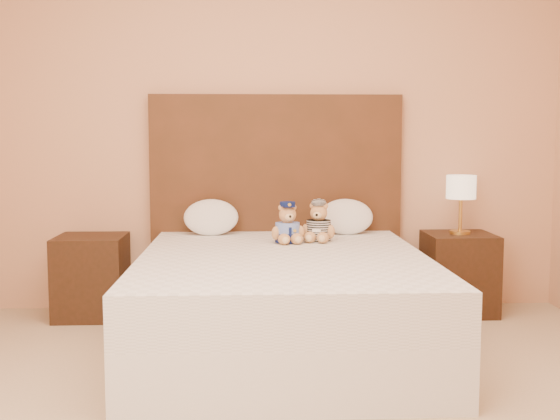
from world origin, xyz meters
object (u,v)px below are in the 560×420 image
object	(u,v)px
nightstand_right	(459,273)
lamp	(461,190)
nightstand_left	(92,276)
pillow_left	(211,215)
bed	(283,303)
teddy_police	(288,223)
teddy_prisoner	(319,222)
pillow_right	(346,215)

from	to	relation	value
nightstand_right	lamp	size ratio (longest dim) A/B	1.38
nightstand_left	nightstand_right	distance (m)	2.50
nightstand_left	lamp	bearing A→B (deg)	0.00
pillow_left	bed	bearing A→B (deg)	-61.69
lamp	teddy_police	size ratio (longest dim) A/B	1.57
lamp	teddy_prisoner	xyz separation A→B (m)	(-1.00, -0.31, -0.17)
nightstand_right	pillow_left	bearing A→B (deg)	178.99
bed	nightstand_left	xyz separation A→B (m)	(-1.25, 0.80, -0.00)
teddy_prisoner	pillow_right	bearing A→B (deg)	73.33
nightstand_left	pillow_right	bearing A→B (deg)	1.00
teddy_police	pillow_right	bearing A→B (deg)	31.63
nightstand_right	teddy_police	size ratio (longest dim) A/B	2.16
nightstand_left	pillow_left	xyz separation A→B (m)	(0.80, 0.03, 0.41)
bed	nightstand_right	distance (m)	1.48
lamp	teddy_police	bearing A→B (deg)	-163.17
lamp	pillow_right	size ratio (longest dim) A/B	1.09
bed	teddy_police	xyz separation A→B (m)	(0.05, 0.44, 0.40)
lamp	teddy_prisoner	world-z (taller)	lamp
pillow_right	nightstand_right	bearing A→B (deg)	-2.21
teddy_police	teddy_prisoner	distance (m)	0.21
lamp	pillow_right	world-z (taller)	lamp
teddy_police	pillow_right	xyz separation A→B (m)	(0.42, 0.39, 0.00)
teddy_prisoner	bed	bearing A→B (deg)	-100.28
lamp	teddy_prisoner	distance (m)	1.06
nightstand_left	pillow_right	world-z (taller)	pillow_right
teddy_police	pillow_left	size ratio (longest dim) A/B	0.69
bed	lamp	world-z (taller)	lamp
pillow_left	nightstand_right	bearing A→B (deg)	-1.01
bed	teddy_prisoner	size ratio (longest dim) A/B	7.97
bed	teddy_police	bearing A→B (deg)	83.62
nightstand_right	nightstand_left	bearing A→B (deg)	180.00
nightstand_left	teddy_prisoner	world-z (taller)	teddy_prisoner
nightstand_left	pillow_left	distance (m)	0.90
nightstand_right	teddy_police	bearing A→B (deg)	-163.17
teddy_prisoner	pillow_left	world-z (taller)	pillow_left
nightstand_right	lamp	xyz separation A→B (m)	(-0.00, 0.00, 0.57)
bed	teddy_police	size ratio (longest dim) A/B	7.85
nightstand_left	pillow_left	world-z (taller)	pillow_left
lamp	pillow_left	bearing A→B (deg)	178.99
lamp	teddy_police	xyz separation A→B (m)	(-1.20, -0.36, -0.17)
nightstand_left	lamp	world-z (taller)	lamp
lamp	nightstand_right	bearing A→B (deg)	0.00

